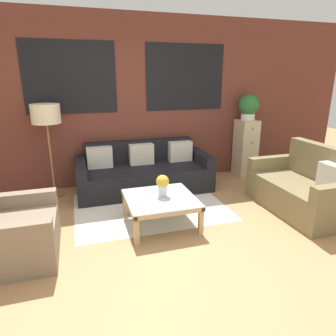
{
  "coord_description": "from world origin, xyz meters",
  "views": [
    {
      "loc": [
        -0.94,
        -2.67,
        1.83
      ],
      "look_at": [
        0.29,
        1.28,
        0.55
      ],
      "focal_mm": 32.0,
      "sensor_mm": 36.0,
      "label": 1
    }
  ],
  "objects_px": {
    "armchair_corner": "(12,233)",
    "drawer_cabinet": "(245,148)",
    "potted_plant": "(249,106)",
    "coffee_table": "(160,202)",
    "settee_vintage": "(303,189)",
    "floor_lamp": "(46,117)",
    "flower_vase": "(163,184)",
    "couch_dark": "(144,173)"
  },
  "relations": [
    {
      "from": "armchair_corner",
      "to": "flower_vase",
      "type": "distance_m",
      "value": 1.74
    },
    {
      "from": "floor_lamp",
      "to": "coffee_table",
      "type": "bearing_deg",
      "value": -47.06
    },
    {
      "from": "coffee_table",
      "to": "potted_plant",
      "type": "xyz_separation_m",
      "value": [
        2.1,
        1.51,
        0.98
      ]
    },
    {
      "from": "coffee_table",
      "to": "flower_vase",
      "type": "bearing_deg",
      "value": 43.46
    },
    {
      "from": "armchair_corner",
      "to": "drawer_cabinet",
      "type": "height_order",
      "value": "drawer_cabinet"
    },
    {
      "from": "armchair_corner",
      "to": "flower_vase",
      "type": "relative_size",
      "value": 3.43
    },
    {
      "from": "couch_dark",
      "to": "coffee_table",
      "type": "relative_size",
      "value": 2.54
    },
    {
      "from": "couch_dark",
      "to": "floor_lamp",
      "type": "height_order",
      "value": "floor_lamp"
    },
    {
      "from": "settee_vintage",
      "to": "potted_plant",
      "type": "bearing_deg",
      "value": 87.35
    },
    {
      "from": "settee_vintage",
      "to": "drawer_cabinet",
      "type": "relative_size",
      "value": 1.39
    },
    {
      "from": "armchair_corner",
      "to": "drawer_cabinet",
      "type": "distance_m",
      "value": 4.15
    },
    {
      "from": "potted_plant",
      "to": "coffee_table",
      "type": "bearing_deg",
      "value": -144.35
    },
    {
      "from": "coffee_table",
      "to": "settee_vintage",
      "type": "bearing_deg",
      "value": -4.82
    },
    {
      "from": "settee_vintage",
      "to": "flower_vase",
      "type": "distance_m",
      "value": 2.01
    },
    {
      "from": "settee_vintage",
      "to": "couch_dark",
      "type": "bearing_deg",
      "value": 143.07
    },
    {
      "from": "floor_lamp",
      "to": "drawer_cabinet",
      "type": "height_order",
      "value": "floor_lamp"
    },
    {
      "from": "settee_vintage",
      "to": "flower_vase",
      "type": "bearing_deg",
      "value": 174.0
    },
    {
      "from": "coffee_table",
      "to": "drawer_cabinet",
      "type": "height_order",
      "value": "drawer_cabinet"
    },
    {
      "from": "settee_vintage",
      "to": "drawer_cabinet",
      "type": "bearing_deg",
      "value": 87.35
    },
    {
      "from": "couch_dark",
      "to": "coffee_table",
      "type": "distance_m",
      "value": 1.29
    },
    {
      "from": "armchair_corner",
      "to": "coffee_table",
      "type": "height_order",
      "value": "armchair_corner"
    },
    {
      "from": "settee_vintage",
      "to": "potted_plant",
      "type": "relative_size",
      "value": 3.17
    },
    {
      "from": "floor_lamp",
      "to": "flower_vase",
      "type": "relative_size",
      "value": 5.2
    },
    {
      "from": "armchair_corner",
      "to": "floor_lamp",
      "type": "relative_size",
      "value": 0.66
    },
    {
      "from": "settee_vintage",
      "to": "floor_lamp",
      "type": "bearing_deg",
      "value": 154.41
    },
    {
      "from": "couch_dark",
      "to": "potted_plant",
      "type": "relative_size",
      "value": 4.68
    },
    {
      "from": "coffee_table",
      "to": "flower_vase",
      "type": "height_order",
      "value": "flower_vase"
    },
    {
      "from": "armchair_corner",
      "to": "flower_vase",
      "type": "xyz_separation_m",
      "value": [
        1.7,
        0.27,
        0.26
      ]
    },
    {
      "from": "armchair_corner",
      "to": "flower_vase",
      "type": "height_order",
      "value": "armchair_corner"
    },
    {
      "from": "flower_vase",
      "to": "settee_vintage",
      "type": "bearing_deg",
      "value": -6.0
    },
    {
      "from": "couch_dark",
      "to": "potted_plant",
      "type": "height_order",
      "value": "potted_plant"
    },
    {
      "from": "floor_lamp",
      "to": "settee_vintage",
      "type": "bearing_deg",
      "value": -25.59
    },
    {
      "from": "drawer_cabinet",
      "to": "settee_vintage",
      "type": "bearing_deg",
      "value": -92.65
    },
    {
      "from": "potted_plant",
      "to": "armchair_corner",
      "type": "bearing_deg",
      "value": -155.23
    },
    {
      "from": "couch_dark",
      "to": "armchair_corner",
      "type": "distance_m",
      "value": 2.31
    },
    {
      "from": "coffee_table",
      "to": "flower_vase",
      "type": "xyz_separation_m",
      "value": [
        0.04,
        0.04,
        0.22
      ]
    },
    {
      "from": "armchair_corner",
      "to": "coffee_table",
      "type": "bearing_deg",
      "value": 7.81
    },
    {
      "from": "armchair_corner",
      "to": "coffee_table",
      "type": "relative_size",
      "value": 1.11
    },
    {
      "from": "potted_plant",
      "to": "flower_vase",
      "type": "bearing_deg",
      "value": -144.52
    },
    {
      "from": "floor_lamp",
      "to": "potted_plant",
      "type": "bearing_deg",
      "value": 1.12
    },
    {
      "from": "drawer_cabinet",
      "to": "potted_plant",
      "type": "relative_size",
      "value": 2.27
    },
    {
      "from": "potted_plant",
      "to": "flower_vase",
      "type": "distance_m",
      "value": 2.65
    }
  ]
}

